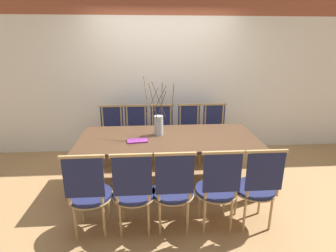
{
  "coord_description": "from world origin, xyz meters",
  "views": [
    {
      "loc": [
        -0.23,
        -3.23,
        1.91
      ],
      "look_at": [
        0.0,
        0.0,
        0.89
      ],
      "focal_mm": 28.0,
      "sensor_mm": 36.0,
      "label": 1
    }
  ],
  "objects_px": {
    "chair_near_center": "(173,188)",
    "vase_centerpiece": "(159,124)",
    "dining_table": "(168,143)",
    "chair_far_center": "(162,133)",
    "book_stack": "(137,141)"
  },
  "relations": [
    {
      "from": "chair_far_center",
      "to": "dining_table",
      "type": "bearing_deg",
      "value": 92.17
    },
    {
      "from": "book_stack",
      "to": "chair_far_center",
      "type": "bearing_deg",
      "value": 70.41
    },
    {
      "from": "vase_centerpiece",
      "to": "book_stack",
      "type": "relative_size",
      "value": 2.87
    },
    {
      "from": "dining_table",
      "to": "vase_centerpiece",
      "type": "height_order",
      "value": "vase_centerpiece"
    },
    {
      "from": "vase_centerpiece",
      "to": "book_stack",
      "type": "distance_m",
      "value": 0.39
    },
    {
      "from": "chair_far_center",
      "to": "book_stack",
      "type": "xyz_separation_m",
      "value": [
        -0.36,
        -1.02,
        0.25
      ]
    },
    {
      "from": "dining_table",
      "to": "chair_near_center",
      "type": "distance_m",
      "value": 0.9
    },
    {
      "from": "dining_table",
      "to": "book_stack",
      "type": "height_order",
      "value": "book_stack"
    },
    {
      "from": "chair_near_center",
      "to": "vase_centerpiece",
      "type": "xyz_separation_m",
      "value": [
        -0.11,
        0.98,
        0.4
      ]
    },
    {
      "from": "chair_near_center",
      "to": "vase_centerpiece",
      "type": "bearing_deg",
      "value": 96.19
    },
    {
      "from": "dining_table",
      "to": "chair_near_center",
      "type": "bearing_deg",
      "value": -90.73
    },
    {
      "from": "chair_near_center",
      "to": "book_stack",
      "type": "height_order",
      "value": "chair_near_center"
    },
    {
      "from": "dining_table",
      "to": "chair_far_center",
      "type": "distance_m",
      "value": 0.9
    },
    {
      "from": "chair_far_center",
      "to": "vase_centerpiece",
      "type": "bearing_deg",
      "value": 83.84
    },
    {
      "from": "dining_table",
      "to": "vase_centerpiece",
      "type": "bearing_deg",
      "value": 139.7
    }
  ]
}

